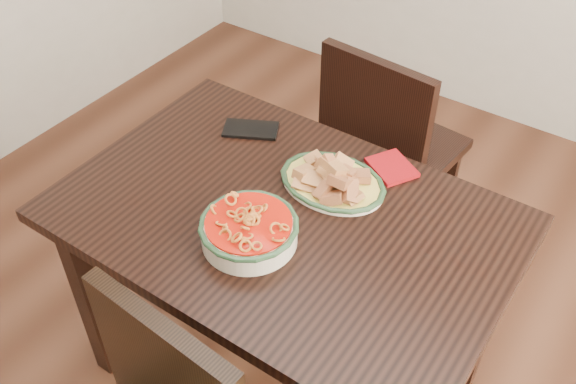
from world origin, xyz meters
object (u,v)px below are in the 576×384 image
Objects in this scene: noodle_bowl at (249,228)px; smartphone at (251,129)px; fish_plate at (333,173)px; dining_table at (284,240)px; chair_far at (385,144)px.

noodle_bowl reaches higher than smartphone.
fish_plate is 0.35m from smartphone.
dining_table is 7.19× the size of smartphone.
dining_table is 0.23m from fish_plate.
fish_plate reaches higher than smartphone.
dining_table is 4.72× the size of noodle_bowl.
noodle_bowl is 1.53× the size of smartphone.
chair_far reaches higher than smartphone.
fish_plate reaches higher than noodle_bowl.
noodle_bowl is at bearing -81.17° from smartphone.
dining_table is at bearing 99.37° from chair_far.
dining_table is 0.39m from smartphone.
smartphone is at bearing 68.71° from chair_far.
smartphone is (-0.28, 0.37, -0.04)m from noodle_bowl.
dining_table is at bearing -67.54° from smartphone.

